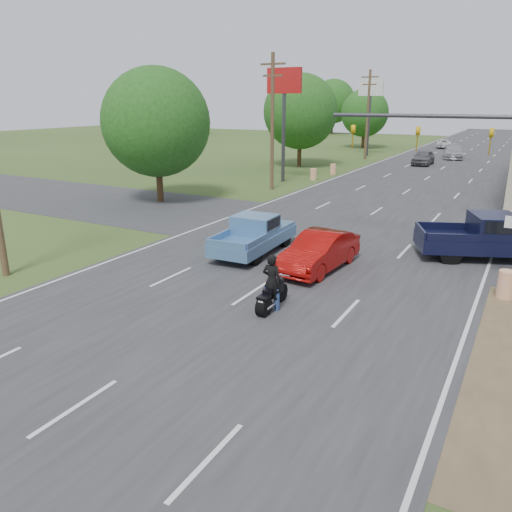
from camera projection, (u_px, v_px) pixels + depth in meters
The scene contains 24 objects.
ground at pixel (76, 408), 11.28m from camera, with size 200.00×200.00×0.00m, color #324A1D.
main_road at pixel (427, 178), 44.64m from camera, with size 15.00×180.00×0.02m, color #2D2D30.
cross_road at pixel (344, 232), 26.29m from camera, with size 120.00×10.00×0.02m, color #2D2D30.
utility_pole_5 at pixel (272, 119), 37.46m from camera, with size 2.00×0.28×10.00m.
utility_pole_6 at pixel (368, 113), 57.47m from camera, with size 2.00×0.28×10.00m.
tree_0 at pixel (156, 123), 32.89m from camera, with size 7.14×7.14×8.84m.
tree_1 at pixel (300, 112), 50.91m from camera, with size 7.56×7.56×9.36m.
tree_2 at pixel (365, 113), 71.44m from camera, with size 6.72×6.72×8.32m.
tree_4 at pixel (176, 100), 97.33m from camera, with size 9.24×9.24×11.44m.
tree_6 at pixel (333, 101), 102.50m from camera, with size 8.82×8.82×10.92m.
barrel_0 at pixel (506, 285), 17.42m from camera, with size 0.56×0.56×1.00m, color orange.
barrel_2 at pixel (314, 174), 43.43m from camera, with size 0.56×0.56×1.00m, color orange.
barrel_3 at pixel (333, 169), 46.63m from camera, with size 0.56×0.56×1.00m, color orange.
pole_sign_left_near at pixel (284, 94), 40.70m from camera, with size 3.00×0.35×9.20m.
pole_sign_left_far at pixel (371, 96), 60.72m from camera, with size 3.00×0.35×9.20m.
signal_mast at pixel (472, 146), 21.32m from camera, with size 9.12×0.40×7.00m.
red_convertible at pixel (319, 252), 20.28m from camera, with size 1.62×4.65×1.53m, color #8F0906.
motorcycle at pixel (271, 297), 16.40m from camera, with size 0.63×2.05×1.04m.
rider at pixel (272, 284), 16.31m from camera, with size 0.67×0.44×1.83m, color black.
blue_pickup at pixel (255, 234), 22.63m from camera, with size 2.24×5.30×1.73m.
navy_pickup at pixel (493, 237), 21.63m from camera, with size 6.38×4.39×1.98m.
distant_car_grey at pixel (423, 157), 53.69m from camera, with size 1.87×4.66×1.59m, color #545459.
distant_car_silver at pixel (453, 152), 59.48m from camera, with size 2.18×5.37×1.56m, color #A6A6AA.
distant_car_white at pixel (444, 144), 72.60m from camera, with size 2.04×4.42×1.23m, color silver.
Camera 1 is at (8.30, -6.52, 6.65)m, focal length 35.00 mm.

